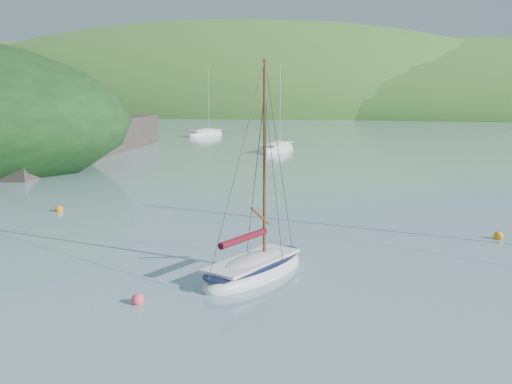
# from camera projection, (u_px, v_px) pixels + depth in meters

# --- Properties ---
(ground) EXTENTS (700.00, 700.00, 0.00)m
(ground) POSITION_uv_depth(u_px,v_px,m) (202.00, 306.00, 17.39)
(ground) COLOR gray
(ground) RESTS_ON ground
(shoreline_hills) EXTENTS (690.00, 135.00, 56.00)m
(shoreline_hills) POSITION_uv_depth(u_px,v_px,m) (374.00, 112.00, 182.91)
(shoreline_hills) COLOR #35772D
(shoreline_hills) RESTS_ON ground
(daysailer_white) EXTENTS (3.53, 5.61, 8.10)m
(daysailer_white) POSITION_uv_depth(u_px,v_px,m) (254.00, 269.00, 20.31)
(daysailer_white) COLOR silver
(daysailer_white) RESTS_ON ground
(distant_sloop_a) EXTENTS (3.54, 7.53, 10.34)m
(distant_sloop_a) POSITION_uv_depth(u_px,v_px,m) (277.00, 150.00, 62.31)
(distant_sloop_a) COLOR silver
(distant_sloop_a) RESTS_ON ground
(distant_sloop_c) EXTENTS (4.71, 7.71, 10.39)m
(distant_sloop_c) POSITION_uv_depth(u_px,v_px,m) (205.00, 135.00, 83.61)
(distant_sloop_c) COLOR silver
(distant_sloop_c) RESTS_ON ground
(mooring_buoys) EXTENTS (22.74, 12.02, 0.43)m
(mooring_buoys) POSITION_uv_depth(u_px,v_px,m) (232.00, 238.00, 25.02)
(mooring_buoys) COLOR #FD4957
(mooring_buoys) RESTS_ON ground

